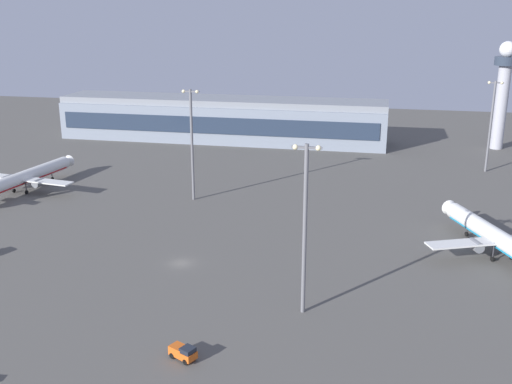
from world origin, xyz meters
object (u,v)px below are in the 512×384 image
at_px(apron_light_east, 305,220).
at_px(airplane_far_stand, 499,239).
at_px(apron_light_west, 491,121).
at_px(airplane_taxiway_distant, 24,178).
at_px(maintenance_van, 183,352).
at_px(apron_light_central, 192,139).
at_px(control_tower, 503,88).

bearing_deg(apron_light_east, airplane_far_stand, 41.13).
bearing_deg(apron_light_west, apron_light_east, -113.34).
xyz_separation_m(airplane_taxiway_distant, maintenance_van, (70.50, -70.84, -2.76)).
bearing_deg(apron_light_west, airplane_far_stand, -96.52).
bearing_deg(maintenance_van, apron_light_west, 179.14).
xyz_separation_m(apron_light_east, apron_light_central, (-37.02, 55.72, 0.24)).
bearing_deg(maintenance_van, apron_light_east, 165.13).
bearing_deg(airplane_far_stand, apron_light_west, 60.37).
bearing_deg(airplane_taxiway_distant, apron_light_west, 28.82).
xyz_separation_m(maintenance_van, apron_light_central, (-21.88, 73.60, 15.47)).
xyz_separation_m(airplane_taxiway_distant, apron_light_east, (85.64, -52.96, 12.48)).
bearing_deg(apron_light_central, airplane_far_stand, -18.30).
height_order(apron_light_east, apron_light_central, apron_light_central).
distance_m(airplane_taxiway_distant, apron_light_central, 50.33).
relative_size(maintenance_van, apron_light_east, 0.16).
distance_m(control_tower, airplane_taxiway_distant, 163.34).
relative_size(airplane_taxiway_distant, apron_light_east, 1.40).
height_order(airplane_far_stand, apron_light_west, apron_light_west).
xyz_separation_m(maintenance_van, apron_light_west, (59.35, 120.34, 14.87)).
xyz_separation_m(airplane_taxiway_distant, apron_light_west, (129.85, 49.51, 12.11)).
height_order(maintenance_van, apron_light_central, apron_light_central).
distance_m(apron_light_east, apron_light_west, 111.60).
relative_size(apron_light_west, apron_light_central, 0.96).
bearing_deg(apron_light_central, apron_light_west, 29.92).
bearing_deg(airplane_far_stand, airplane_taxiway_distant, 146.90).
bearing_deg(airplane_taxiway_distant, maintenance_van, -37.19).
height_order(airplane_far_stand, apron_light_east, apron_light_east).
xyz_separation_m(airplane_far_stand, airplane_taxiway_distant, (-121.75, 21.43, -0.00)).
bearing_deg(maintenance_van, apron_light_central, -138.05).
bearing_deg(apron_light_east, apron_light_central, 123.60).
bearing_deg(airplane_far_stand, control_tower, 57.85).
height_order(airplane_taxiway_distant, apron_light_west, apron_light_west).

